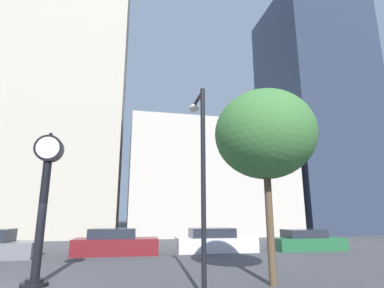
% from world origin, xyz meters
% --- Properties ---
extents(building_tall_tower, '(13.21, 12.00, 35.79)m').
position_xyz_m(building_tall_tower, '(-3.85, 24.00, 17.89)').
color(building_tall_tower, '#BCB29E').
rests_on(building_tall_tower, ground_plane).
extents(building_storefront_row, '(17.44, 12.00, 11.84)m').
position_xyz_m(building_storefront_row, '(12.48, 24.00, 5.92)').
color(building_storefront_row, beige).
rests_on(building_storefront_row, ground_plane).
extents(building_glass_modern, '(11.69, 12.00, 30.84)m').
position_xyz_m(building_glass_modern, '(27.83, 24.00, 15.42)').
color(building_glass_modern, '#2D384C').
rests_on(building_glass_modern, ground_plane).
extents(street_clock, '(0.90, 0.81, 4.92)m').
position_xyz_m(street_clock, '(0.87, 1.12, 2.87)').
color(street_clock, black).
rests_on(street_clock, ground_plane).
extents(car_maroon, '(4.66, 2.03, 1.39)m').
position_xyz_m(car_maroon, '(3.07, 8.19, 0.59)').
color(car_maroon, maroon).
rests_on(car_maroon, ground_plane).
extents(car_white, '(4.75, 2.04, 1.36)m').
position_xyz_m(car_white, '(8.83, 8.28, 0.58)').
color(car_white, silver).
rests_on(car_white, ground_plane).
extents(car_green, '(4.43, 1.90, 1.24)m').
position_xyz_m(car_green, '(14.65, 7.85, 0.52)').
color(car_green, '#236038').
rests_on(car_green, ground_plane).
extents(street_lamp_right, '(0.36, 1.57, 5.90)m').
position_xyz_m(street_lamp_right, '(5.64, -1.03, 3.97)').
color(street_lamp_right, black).
rests_on(street_lamp_right, ground_plane).
extents(bare_tree, '(3.46, 3.46, 6.44)m').
position_xyz_m(bare_tree, '(8.13, -0.39, 4.87)').
color(bare_tree, brown).
rests_on(bare_tree, ground_plane).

